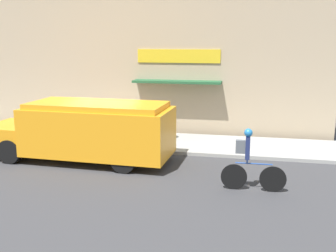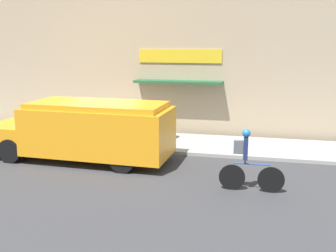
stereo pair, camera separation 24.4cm
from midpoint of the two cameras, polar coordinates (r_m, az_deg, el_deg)
ground_plane at (r=14.93m, az=-8.77°, el=-3.52°), size 70.00×70.00×0.00m
sidewalk at (r=16.22m, az=-6.89°, el=-1.97°), size 28.00×2.90×0.13m
storefront at (r=17.47m, az=-4.96°, el=8.71°), size 17.37×0.91×5.94m
school_bus at (r=13.56m, az=-11.31°, el=-0.58°), size 6.57×2.71×2.02m
cyclist at (r=10.85m, az=12.11°, el=-5.07°), size 1.76×0.23×1.73m
trash_bin at (r=15.83m, az=0.33°, el=-0.16°), size 0.45×0.45×0.99m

